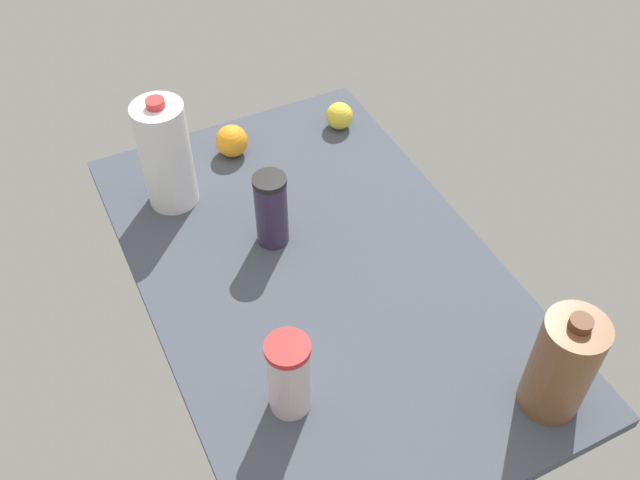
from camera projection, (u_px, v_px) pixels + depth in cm
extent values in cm
cube|color=#404652|center=(320.00, 275.00, 160.82)|extent=(120.00, 76.00, 3.00)
cylinder|color=white|center=(166.00, 155.00, 165.73)|extent=(12.05, 12.05, 27.62)
cylinder|color=red|center=(155.00, 103.00, 155.01)|extent=(4.22, 4.22, 1.80)
cylinder|color=beige|center=(289.00, 378.00, 130.37)|extent=(8.06, 8.06, 17.54)
cylinder|color=red|center=(287.00, 348.00, 123.47)|extent=(8.30, 8.30, 1.40)
cylinder|color=#342744|center=(271.00, 212.00, 160.02)|extent=(7.40, 7.40, 17.52)
cylinder|color=black|center=(269.00, 181.00, 153.12)|extent=(7.62, 7.62, 1.40)
cylinder|color=brown|center=(562.00, 365.00, 128.66)|extent=(11.60, 11.60, 23.60)
cylinder|color=#59331E|center=(581.00, 323.00, 119.41)|extent=(4.06, 4.06, 1.80)
sphere|color=orange|center=(232.00, 141.00, 184.53)|extent=(8.42, 8.42, 8.42)
sphere|color=yellow|center=(339.00, 116.00, 192.73)|extent=(7.33, 7.33, 7.33)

